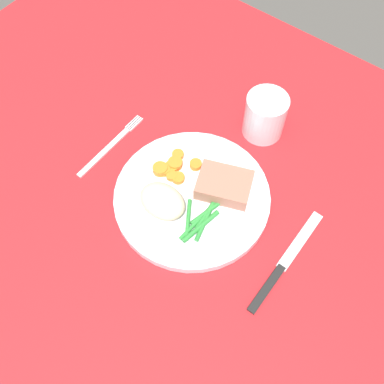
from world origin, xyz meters
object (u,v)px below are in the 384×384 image
Objects in this scene: meat_portion at (224,185)px; fork at (111,146)px; knife at (284,263)px; water_glass at (264,118)px; dinner_plate at (192,197)px.

fork is (-22.11, -4.41, -2.80)cm from meat_portion.
meat_portion is at bearing 164.48° from knife.
fork is 0.81× the size of knife.
water_glass reaches higher than knife.
fork is at bearing -168.73° from meat_portion.
water_glass is (-17.20, 20.01, 3.36)cm from knife.
meat_portion is at bearing 49.40° from dinner_plate.
meat_portion reaches higher than dinner_plate.
dinner_plate is at bearing -130.60° from meat_portion.
dinner_plate is 2.98× the size of meat_portion.
water_glass reaches higher than meat_portion.
meat_portion is 0.43× the size of knife.
knife is (18.57, -0.29, -0.60)cm from dinner_plate.
dinner_plate reaches higher than knife.
fork is 37.13cm from knife.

